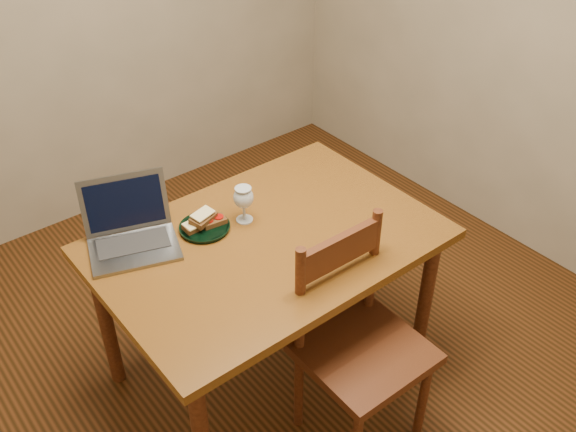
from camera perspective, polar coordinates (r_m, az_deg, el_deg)
floor at (r=3.07m, az=-1.30°, el=-12.05°), size 3.20×3.20×0.02m
right_wall at (r=3.42m, az=21.35°, el=17.21°), size 0.02×3.20×2.60m
table at (r=2.55m, az=-1.83°, el=-3.51°), size 1.30×0.90×0.74m
chair at (r=2.43m, az=6.50°, el=-10.73°), size 0.45×0.43×0.47m
plate at (r=2.55m, az=-7.42°, el=-1.02°), size 0.20×0.20×0.02m
sandwich_cheese at (r=2.53m, az=-8.22°, el=-0.79°), size 0.10×0.06×0.03m
sandwich_tomato at (r=2.55m, az=-6.61°, el=-0.38°), size 0.10×0.07×0.03m
sandwich_top at (r=2.53m, az=-7.56°, el=-0.10°), size 0.12×0.09×0.03m
milk_glass at (r=2.54m, az=-3.95°, el=1.05°), size 0.08×0.08×0.16m
laptop at (r=2.52m, az=-13.88°, el=-0.97°), size 0.41×0.39×0.24m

